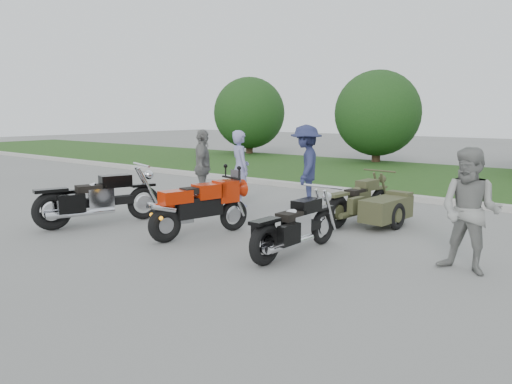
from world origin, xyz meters
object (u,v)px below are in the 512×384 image
Objects in this scene: sportbike_red at (199,205)px; person_back at (203,167)px; person_denim at (306,166)px; person_grey at (470,211)px; cruiser_right at (293,229)px; person_stripe at (240,168)px; cruiser_sidecar at (374,206)px; cruiser_left at (95,201)px.

person_back is (-2.22, 2.37, 0.34)m from sportbike_red.
person_denim reaches higher than sportbike_red.
person_denim is (-0.05, 3.63, 0.40)m from sportbike_red.
cruiser_right is at bearing -156.69° from person_grey.
cruiser_right is at bearing 171.75° from person_stripe.
cruiser_sidecar is at bearing 89.80° from cruiser_right.
sportbike_red is at bearing -29.25° from person_denim.
person_denim is (-2.07, 3.55, 0.55)m from cruiser_right.
person_back reaches higher than cruiser_left.
person_grey reaches higher than sportbike_red.
cruiser_right is 2.59m from person_grey.
sportbike_red is at bearing -164.04° from person_grey.
cruiser_sidecar is at bearing -123.55° from person_back.
person_grey is at bearing 28.62° from person_denim.
person_back is (-4.32, -0.44, 0.52)m from cruiser_sidecar.
person_grey is (5.81, -1.88, -0.02)m from person_stripe.
cruiser_sidecar is (2.10, 2.81, -0.18)m from sportbike_red.
person_denim is (-4.49, 2.73, 0.09)m from person_grey.
sportbike_red reaches higher than cruiser_right.
person_back is at bearing 153.05° from cruiser_right.
sportbike_red is 3.51m from cruiser_sidecar.
person_stripe is at bearing 142.89° from cruiser_right.
cruiser_right is 4.37m from person_stripe.
sportbike_red is 2.03m from cruiser_right.
cruiser_sidecar is 4.37m from person_back.
person_back reaches higher than sportbike_red.
cruiser_sidecar is at bearing 39.11° from person_denim.
person_back reaches higher than cruiser_sidecar.
cruiser_left is 3.56m from person_stripe.
person_grey is (2.34, -1.91, 0.49)m from cruiser_sidecar.
person_grey reaches higher than cruiser_right.
cruiser_sidecar is 3.51m from person_stripe.
sportbike_red is at bearing 146.59° from person_stripe.
sportbike_red is 1.05× the size of person_denim.
person_stripe is at bearing -103.17° from person_back.
person_stripe is 0.94m from person_back.
person_stripe is 0.93× the size of person_denim.
cruiser_sidecar is 3.06m from person_grey.
person_back reaches higher than person_stripe.
person_grey reaches higher than cruiser_sidecar.
person_stripe reaches higher than sportbike_red.
cruiser_left is 1.26× the size of person_denim.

